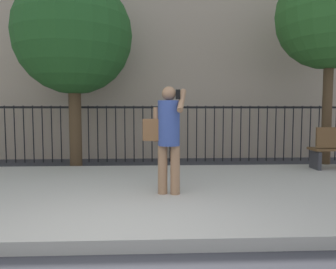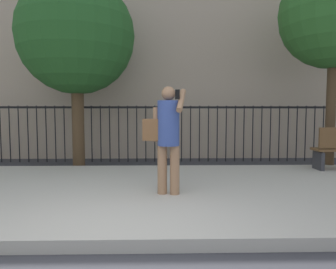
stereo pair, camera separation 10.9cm
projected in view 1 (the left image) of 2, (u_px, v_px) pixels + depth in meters
The scene contains 7 objects.
ground_plane at pixel (112, 255), 3.26m from camera, with size 60.00×60.00×0.00m, color #333338.
sidewalk at pixel (128, 192), 5.45m from camera, with size 28.00×4.40×0.15m, color #B2ADA3.
building_facade at pixel (141, 8), 11.34m from camera, with size 28.00×4.00×10.21m, color tan.
iron_fence at pixel (138, 126), 9.06m from camera, with size 12.03×0.04×1.60m.
pedestrian_on_phone at pixel (167, 132), 4.99m from camera, with size 0.70×0.50×1.69m.
street_tree_near at pixel (331, 16), 7.61m from camera, with size 2.56×2.56×5.01m.
street_tree_mid at pixel (73, 36), 7.88m from camera, with size 2.89×2.89×4.76m.
Camera 1 is at (0.44, -3.18, 1.47)m, focal length 34.23 mm.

